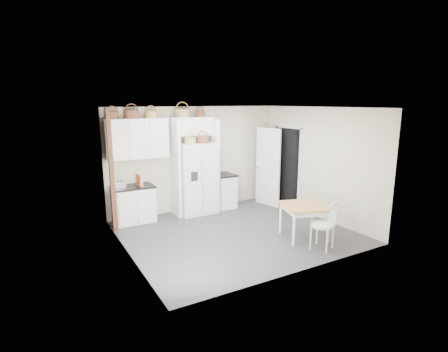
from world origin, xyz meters
TOP-DOWN VIEW (x-y plane):
  - floor at (0.00, 0.00)m, footprint 4.50×4.50m
  - ceiling at (0.00, 0.00)m, footprint 4.50×4.50m
  - wall_back at (0.00, 2.00)m, footprint 4.50×0.00m
  - wall_left at (-2.25, 0.00)m, footprint 0.00×4.00m
  - wall_right at (2.25, 0.00)m, footprint 0.00×4.00m
  - refrigerator at (-0.15, 1.66)m, footprint 0.90×0.73m
  - base_cab_left at (-1.68, 1.70)m, footprint 0.88×0.55m
  - base_cab_right at (0.68, 1.70)m, footprint 0.48×0.58m
  - dining_table at (1.04, -0.93)m, footprint 1.05×1.05m
  - windsor_chair at (0.98, -1.50)m, footprint 0.59×0.57m
  - counter_left at (-1.68, 1.70)m, footprint 0.91×0.59m
  - counter_right at (0.68, 1.70)m, footprint 0.52×0.62m
  - toaster at (-1.99, 1.61)m, footprint 0.23×0.14m
  - cookbook_red at (-1.57, 1.62)m, footprint 0.07×0.18m
  - cookbook_cream at (-1.53, 1.62)m, footprint 0.07×0.18m
  - basket_upper_a at (-2.01, 1.83)m, footprint 0.27×0.27m
  - basket_upper_b at (-1.59, 1.83)m, footprint 0.31×0.31m
  - basket_upper_c at (-1.15, 1.83)m, footprint 0.27×0.27m
  - basket_bridge_a at (-0.38, 1.83)m, footprint 0.36×0.36m
  - basket_bridge_b at (0.08, 1.83)m, footprint 0.24×0.24m
  - basket_fridge_a at (-0.32, 1.56)m, footprint 0.27×0.27m
  - basket_fridge_b at (0.01, 1.56)m, footprint 0.29×0.29m
  - upper_cabinet at (-1.50, 1.83)m, footprint 1.40×0.34m
  - bridge_cabinet at (-0.15, 1.83)m, footprint 1.12×0.34m
  - fridge_panel_left at (-0.66, 1.70)m, footprint 0.08×0.60m
  - fridge_panel_right at (0.36, 1.70)m, footprint 0.08×0.60m
  - trim_post at (-2.20, 1.35)m, footprint 0.09×0.09m
  - doorway_void at (2.16, 1.00)m, footprint 0.18×0.85m
  - door_slab at (1.80, 1.33)m, footprint 0.21×0.79m

SIDE VIEW (x-z plane):
  - floor at x=0.00m, z-range 0.00..0.00m
  - dining_table at x=1.04m, z-range 0.00..0.69m
  - base_cab_left at x=-1.68m, z-range 0.00..0.81m
  - base_cab_right at x=0.68m, z-range 0.00..0.85m
  - windsor_chair at x=0.98m, z-range 0.00..0.93m
  - counter_left at x=-1.68m, z-range 0.81..0.85m
  - counter_right at x=0.68m, z-range 0.85..0.88m
  - refrigerator at x=-0.15m, z-range 0.00..1.75m
  - toaster at x=-1.99m, z-range 0.85..1.01m
  - cookbook_cream at x=-1.53m, z-range 0.85..1.11m
  - cookbook_red at x=-1.57m, z-range 0.85..1.11m
  - doorway_void at x=2.16m, z-range 0.00..2.05m
  - door_slab at x=1.80m, z-range 0.00..2.05m
  - fridge_panel_left at x=-0.66m, z-range 0.00..2.30m
  - fridge_panel_right at x=0.36m, z-range 0.00..2.30m
  - wall_back at x=0.00m, z-range -0.95..3.55m
  - wall_left at x=-2.25m, z-range -0.70..3.30m
  - wall_right at x=2.25m, z-range -0.70..3.30m
  - trim_post at x=-2.20m, z-range 0.00..2.60m
  - basket_fridge_a at x=-0.32m, z-range 1.75..1.89m
  - basket_fridge_b at x=0.01m, z-range 1.75..1.90m
  - upper_cabinet at x=-1.50m, z-range 1.45..2.35m
  - bridge_cabinet at x=-0.15m, z-range 1.90..2.35m
  - basket_bridge_b at x=0.08m, z-range 2.35..2.49m
  - basket_upper_a at x=-2.01m, z-range 2.35..2.50m
  - basket_upper_c at x=-1.15m, z-range 2.35..2.51m
  - basket_upper_b at x=-1.59m, z-range 2.35..2.53m
  - basket_bridge_a at x=-0.38m, z-range 2.35..2.55m
  - ceiling at x=0.00m, z-range 2.60..2.60m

